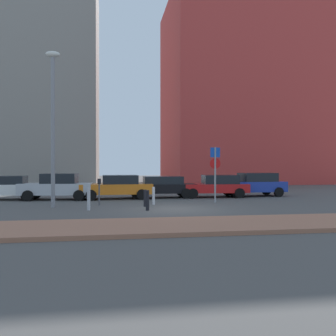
% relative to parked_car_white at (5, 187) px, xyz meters
% --- Properties ---
extents(ground_plane, '(120.00, 120.00, 0.00)m').
position_rel_parked_car_white_xyz_m(ground_plane, '(9.28, -6.30, -0.75)').
color(ground_plane, '#4C4947').
extents(sidewalk_brick, '(40.00, 3.19, 0.14)m').
position_rel_parked_car_white_xyz_m(sidewalk_brick, '(9.28, -11.51, -0.68)').
color(sidewalk_brick, '#9E664C').
rests_on(sidewalk_brick, ground).
extents(parked_car_white, '(4.38, 1.99, 1.45)m').
position_rel_parked_car_white_xyz_m(parked_car_white, '(0.00, 0.00, 0.00)').
color(parked_car_white, white).
rests_on(parked_car_white, ground).
extents(parked_car_silver, '(4.43, 2.17, 1.60)m').
position_rel_parked_car_white_xyz_m(parked_car_silver, '(3.14, -0.47, 0.06)').
color(parked_car_silver, '#B7BABF').
rests_on(parked_car_silver, ground).
extents(parked_car_orange, '(4.50, 2.11, 1.49)m').
position_rel_parked_car_white_xyz_m(parked_car_orange, '(6.76, -0.49, 0.02)').
color(parked_car_orange, orange).
rests_on(parked_car_orange, ground).
extents(parked_car_black, '(4.60, 1.93, 1.39)m').
position_rel_parked_car_white_xyz_m(parked_car_black, '(9.57, -0.15, -0.00)').
color(parked_car_black, black).
rests_on(parked_car_black, ground).
extents(parked_car_red, '(4.54, 2.18, 1.46)m').
position_rel_parked_car_white_xyz_m(parked_car_red, '(13.20, -0.30, 0.01)').
color(parked_car_red, red).
rests_on(parked_car_red, ground).
extents(parked_car_blue, '(4.41, 2.16, 1.59)m').
position_rel_parked_car_white_xyz_m(parked_car_blue, '(16.00, 0.02, 0.08)').
color(parked_car_blue, '#1E389E').
rests_on(parked_car_blue, ground).
extents(parking_sign_post, '(0.60, 0.10, 3.13)m').
position_rel_parked_car_white_xyz_m(parking_sign_post, '(12.19, -3.60, 1.23)').
color(parking_sign_post, gray).
rests_on(parking_sign_post, ground).
extents(parking_meter, '(0.18, 0.14, 1.40)m').
position_rel_parked_car_white_xyz_m(parking_meter, '(5.76, -4.01, 0.16)').
color(parking_meter, '#4C4C51').
rests_on(parking_meter, ground).
extents(street_lamp, '(0.70, 0.36, 7.76)m').
position_rel_parked_car_white_xyz_m(street_lamp, '(3.52, -4.70, 3.77)').
color(street_lamp, gray).
rests_on(street_lamp, ground).
extents(traffic_bollard_near, '(0.16, 0.16, 0.94)m').
position_rel_parked_car_white_xyz_m(traffic_bollard_near, '(8.03, -6.67, -0.28)').
color(traffic_bollard_near, black).
rests_on(traffic_bollard_near, ground).
extents(traffic_bollard_mid, '(0.15, 0.15, 0.94)m').
position_rel_parked_car_white_xyz_m(traffic_bollard_mid, '(8.62, -4.14, -0.28)').
color(traffic_bollard_mid, '#B7B7BC').
rests_on(traffic_bollard_mid, ground).
extents(traffic_bollard_far, '(0.16, 0.16, 1.03)m').
position_rel_parked_car_white_xyz_m(traffic_bollard_far, '(5.33, -6.14, -0.23)').
color(traffic_bollard_far, '#B7B7BC').
rests_on(traffic_bollard_far, ground).
extents(traffic_bollard_edge, '(0.15, 0.15, 0.86)m').
position_rel_parked_car_white_xyz_m(traffic_bollard_edge, '(8.07, -5.11, -0.32)').
color(traffic_bollard_edge, black).
rests_on(traffic_bollard_edge, ground).
extents(building_colorful_midrise, '(19.22, 14.93, 22.51)m').
position_rel_parked_car_white_xyz_m(building_colorful_midrise, '(23.06, 20.46, 10.51)').
color(building_colorful_midrise, '#BF3833').
rests_on(building_colorful_midrise, ground).
extents(building_under_construction, '(11.04, 12.44, 24.96)m').
position_rel_parked_car_white_xyz_m(building_under_construction, '(-0.72, 23.61, 11.73)').
color(building_under_construction, gray).
rests_on(building_under_construction, ground).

